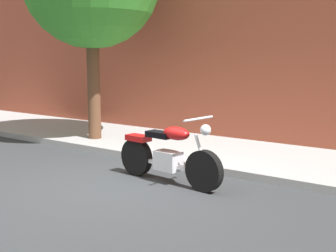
% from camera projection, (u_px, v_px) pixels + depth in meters
% --- Properties ---
extents(ground_plane, '(60.00, 60.00, 0.00)m').
position_uv_depth(ground_plane, '(116.00, 186.00, 7.28)').
color(ground_plane, '#303335').
extents(sidewalk, '(20.29, 2.81, 0.14)m').
position_uv_depth(sidewalk, '(212.00, 151.00, 9.65)').
color(sidewalk, '#9A9A9A').
rests_on(sidewalk, ground).
extents(motorcycle, '(2.16, 0.70, 1.16)m').
position_uv_depth(motorcycle, '(168.00, 156.00, 7.42)').
color(motorcycle, black).
rests_on(motorcycle, ground).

